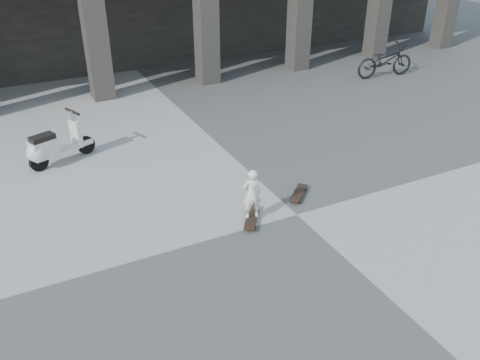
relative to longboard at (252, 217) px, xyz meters
name	(u,v)px	position (x,y,z in m)	size (l,w,h in m)	color
ground	(297,215)	(0.90, -0.21, -0.07)	(90.00, 90.00, 0.00)	#484845
longboard	(252,217)	(0.00, 0.00, 0.00)	(0.68, 0.87, 0.09)	black
skateboard_spare	(298,193)	(1.30, 0.37, 0.00)	(0.71, 0.70, 0.09)	black
child	(252,194)	(0.00, 0.00, 0.52)	(0.37, 0.24, 1.01)	silver
scooter	(50,148)	(-3.05, 4.14, 0.39)	(1.60, 0.86, 1.17)	black
bicycle	(385,61)	(8.43, 6.08, 0.49)	(0.75, 2.15, 1.13)	black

